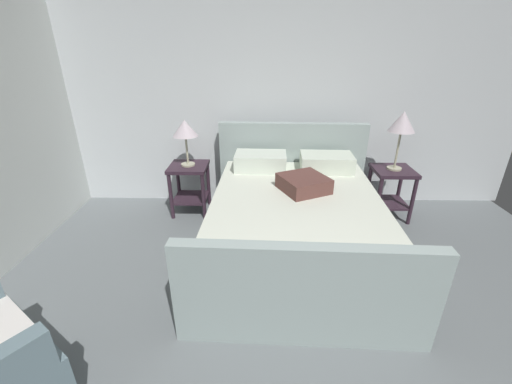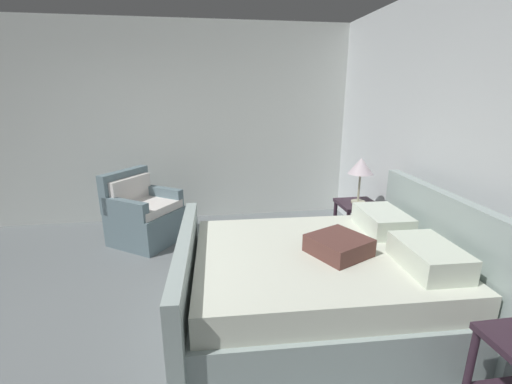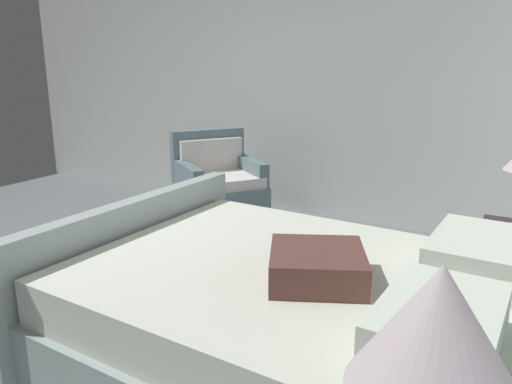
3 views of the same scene
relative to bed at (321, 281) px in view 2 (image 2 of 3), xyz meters
The scene contains 7 objects.
ground_plane 1.91m from the bed, 88.55° to the right, with size 5.36×6.15×0.02m, color slate.
wall_back 1.64m from the bed, 87.84° to the left, with size 5.48×0.12×2.78m, color silver.
wall_side_left 3.44m from the bed, 145.14° to the right, with size 0.12×6.27×2.78m, color silver.
bed is the anchor object (origin of this frame).
nightstand_left 1.46m from the bed, 144.50° to the left, with size 0.44×0.44×0.60m.
table_lamp_left 1.61m from the bed, 144.50° to the left, with size 0.29×0.29×0.53m.
armchair 2.52m from the bed, 137.08° to the right, with size 1.01×1.01×0.90m.
Camera 2 is at (2.36, 0.96, 1.85)m, focal length 24.02 mm.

